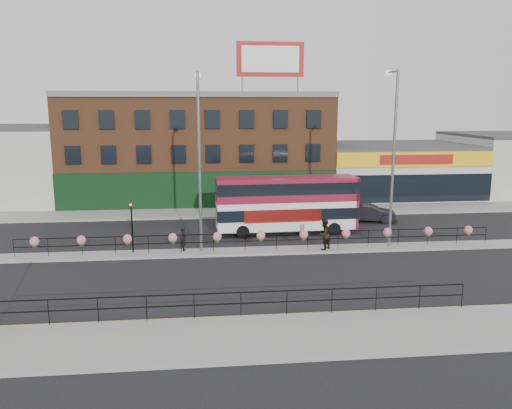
{
  "coord_description": "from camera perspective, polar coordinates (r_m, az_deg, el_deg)",
  "views": [
    {
      "loc": [
        -3.43,
        -30.28,
        9.05
      ],
      "look_at": [
        0.0,
        3.0,
        2.5
      ],
      "focal_mm": 35.0,
      "sensor_mm": 36.0,
      "label": 1
    }
  ],
  "objects": [
    {
      "name": "supermarket",
      "position": [
        54.19,
        15.21,
        3.91
      ],
      "size": [
        15.0,
        12.25,
        5.3
      ],
      "color": "silver",
      "rests_on": "ground"
    },
    {
      "name": "brick_building",
      "position": [
        50.39,
        -6.56,
        6.54
      ],
      "size": [
        25.0,
        12.21,
        10.3
      ],
      "color": "brown",
      "rests_on": "ground"
    },
    {
      "name": "median_railing",
      "position": [
        31.51,
        0.56,
        -3.64
      ],
      "size": [
        30.04,
        0.56,
        1.23
      ],
      "color": "black",
      "rests_on": "median"
    },
    {
      "name": "median",
      "position": [
        31.77,
        0.56,
        -5.33
      ],
      "size": [
        60.0,
        1.6,
        0.15
      ],
      "primitive_type": "cube",
      "color": "gray",
      "rests_on": "ground"
    },
    {
      "name": "yellow_line_outer",
      "position": [
        22.57,
        3.43,
        -12.56
      ],
      "size": [
        60.0,
        0.1,
        0.01
      ],
      "primitive_type": "cube",
      "color": "gold",
      "rests_on": "ground"
    },
    {
      "name": "south_pavement",
      "position": [
        20.65,
        4.41,
        -14.72
      ],
      "size": [
        60.0,
        4.0,
        0.15
      ],
      "primitive_type": "cube",
      "color": "gray",
      "rests_on": "ground"
    },
    {
      "name": "yellow_line_inner",
      "position": [
        22.74,
        3.36,
        -12.38
      ],
      "size": [
        60.0,
        0.1,
        0.01
      ],
      "primitive_type": "cube",
      "color": "gold",
      "rests_on": "ground"
    },
    {
      "name": "lamp_column_east",
      "position": [
        32.98,
        15.34,
        6.79
      ],
      "size": [
        0.4,
        1.97,
        11.23
      ],
      "color": "slate",
      "rests_on": "median"
    },
    {
      "name": "north_pavement",
      "position": [
        43.36,
        -1.22,
        -0.87
      ],
      "size": [
        60.0,
        4.0,
        0.15
      ],
      "primitive_type": "cube",
      "color": "gray",
      "rests_on": "ground"
    },
    {
      "name": "double_decker_bus",
      "position": [
        36.13,
        3.56,
        0.66
      ],
      "size": [
        10.27,
        2.84,
        4.12
      ],
      "color": "white",
      "rests_on": "ground"
    },
    {
      "name": "south_railing",
      "position": [
        21.79,
        -1.73,
        -10.72
      ],
      "size": [
        20.04,
        0.05,
        1.12
      ],
      "color": "black",
      "rests_on": "south_pavement"
    },
    {
      "name": "pedestrian_a",
      "position": [
        31.73,
        -8.28,
        -3.89
      ],
      "size": [
        0.59,
        0.41,
        1.54
      ],
      "primitive_type": "imported",
      "rotation": [
        0.0,
        0.0,
        1.6
      ],
      "color": "black",
      "rests_on": "median"
    },
    {
      "name": "ground",
      "position": [
        31.79,
        0.56,
        -5.46
      ],
      "size": [
        120.0,
        120.0,
        0.0
      ],
      "primitive_type": "plane",
      "color": "black",
      "rests_on": "ground"
    },
    {
      "name": "pedestrian_b",
      "position": [
        31.9,
        7.78,
        -3.39
      ],
      "size": [
        1.7,
        1.7,
        1.98
      ],
      "primitive_type": "imported",
      "rotation": [
        0.0,
        0.0,
        3.86
      ],
      "color": "black",
      "rests_on": "median"
    },
    {
      "name": "car",
      "position": [
        41.0,
        12.71,
        -0.92
      ],
      "size": [
        3.31,
        5.01,
        1.45
      ],
      "primitive_type": "imported",
      "rotation": [
        0.0,
        0.0,
        1.36
      ],
      "color": "black",
      "rests_on": "ground"
    },
    {
      "name": "traffic_light_median",
      "position": [
        31.7,
        -14.04,
        -1.24
      ],
      "size": [
        0.15,
        0.28,
        3.65
      ],
      "color": "black",
      "rests_on": "median"
    },
    {
      "name": "billboard",
      "position": [
        45.84,
        1.64,
        16.25
      ],
      "size": [
        6.0,
        0.29,
        4.4
      ],
      "color": "#A01711",
      "rests_on": "brick_building"
    },
    {
      "name": "lamp_column_west",
      "position": [
        30.79,
        -6.51,
        6.6
      ],
      "size": [
        0.4,
        1.93,
        11.03
      ],
      "color": "slate",
      "rests_on": "median"
    }
  ]
}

